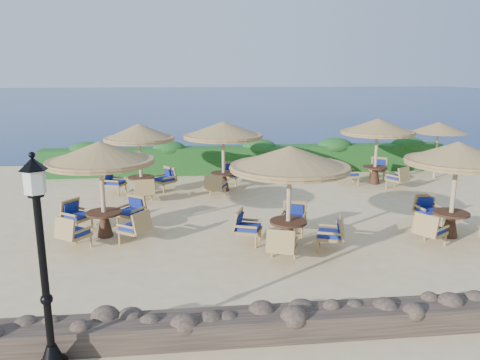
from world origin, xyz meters
The scene contains 12 objects.
ground centered at (0.00, 0.00, 0.00)m, with size 120.00×120.00×0.00m, color beige.
sea centered at (0.00, 70.00, 0.00)m, with size 160.00×160.00×0.00m, color #0C1D4F.
hedge centered at (0.00, 7.20, 0.60)m, with size 18.00×0.90×1.20m, color #174A1A.
stone_wall centered at (0.00, -6.20, 0.22)m, with size 15.00×0.65×0.44m, color brown.
lamp_post centered at (-4.80, -6.80, 1.55)m, with size 0.44×0.44×3.31m.
extra_parasol centered at (7.80, 5.20, 2.17)m, with size 2.30×2.30×2.41m.
cafe_set_0 centered at (-5.02, -0.73, 1.84)m, with size 2.88×2.88×2.65m.
cafe_set_1 centered at (-0.16, -2.06, 1.89)m, with size 3.06×3.06×2.65m.
cafe_set_2 centered at (4.43, -1.83, 1.89)m, with size 2.77×2.78×2.65m.
cafe_set_3 centered at (-4.41, 3.64, 1.85)m, with size 2.73×2.71×2.65m.
cafe_set_4 centered at (-1.36, 4.01, 2.05)m, with size 3.00×3.00×2.65m.
cafe_set_5 centered at (4.83, 4.47, 1.94)m, with size 2.93×2.93×2.65m.
Camera 1 is at (-2.69, -13.34, 4.44)m, focal length 35.00 mm.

